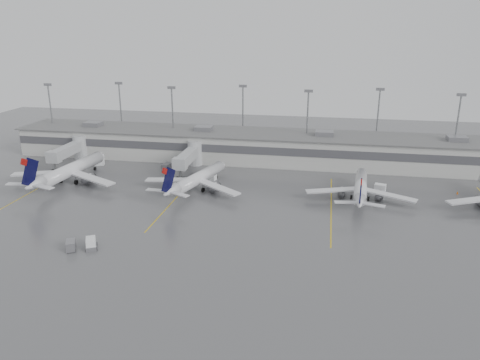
% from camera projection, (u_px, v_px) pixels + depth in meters
% --- Properties ---
extents(ground, '(260.00, 260.00, 0.00)m').
position_uv_depth(ground, '(230.00, 250.00, 82.34)').
color(ground, '#555557').
rests_on(ground, ground).
extents(terminal, '(152.00, 17.00, 9.45)m').
position_uv_depth(terminal, '(271.00, 147.00, 135.11)').
color(terminal, '#B5B5AF').
rests_on(terminal, ground).
extents(light_masts, '(142.40, 8.00, 20.60)m').
position_uv_depth(light_masts, '(274.00, 116.00, 138.01)').
color(light_masts, gray).
rests_on(light_masts, ground).
extents(jet_bridge_left, '(4.00, 17.20, 7.00)m').
position_uv_depth(jet_bridge_left, '(73.00, 149.00, 133.52)').
color(jet_bridge_left, '#A2A4A7').
rests_on(jet_bridge_left, ground).
extents(jet_bridge_right, '(4.00, 17.20, 7.00)m').
position_uv_depth(jet_bridge_right, '(191.00, 155.00, 127.37)').
color(jet_bridge_right, '#A2A4A7').
rests_on(jet_bridge_right, ground).
extents(stand_markings, '(105.25, 40.00, 0.01)m').
position_uv_depth(stand_markings, '(252.00, 202.00, 104.73)').
color(stand_markings, gold).
rests_on(stand_markings, ground).
extents(jet_far_left, '(28.77, 32.38, 10.48)m').
position_uv_depth(jet_far_left, '(69.00, 171.00, 116.28)').
color(jet_far_left, silver).
rests_on(jet_far_left, ground).
extents(jet_mid_left, '(24.65, 28.01, 9.26)m').
position_uv_depth(jet_mid_left, '(197.00, 179.00, 111.27)').
color(jet_mid_left, silver).
rests_on(jet_mid_left, ground).
extents(jet_mid_right, '(24.42, 27.46, 8.88)m').
position_uv_depth(jet_mid_right, '(361.00, 188.00, 105.51)').
color(jet_mid_right, silver).
rests_on(jet_mid_right, ground).
extents(baggage_tug, '(2.99, 3.52, 1.94)m').
position_uv_depth(baggage_tug, '(91.00, 244.00, 82.68)').
color(baggage_tug, white).
rests_on(baggage_tug, ground).
extents(baggage_cart, '(2.57, 3.08, 1.72)m').
position_uv_depth(baggage_cart, '(71.00, 245.00, 82.08)').
color(baggage_cart, slate).
rests_on(baggage_cart, ground).
extents(gse_uld_a, '(2.87, 2.32, 1.77)m').
position_uv_depth(gse_uld_a, '(100.00, 162.00, 132.10)').
color(gse_uld_a, white).
rests_on(gse_uld_a, ground).
extents(gse_uld_b, '(2.85, 2.22, 1.79)m').
position_uv_depth(gse_uld_b, '(211.00, 176.00, 119.39)').
color(gse_uld_b, white).
rests_on(gse_uld_b, ground).
extents(gse_uld_c, '(2.92, 2.32, 1.81)m').
position_uv_depth(gse_uld_c, '(380.00, 188.00, 111.03)').
color(gse_uld_c, white).
rests_on(gse_uld_c, ground).
extents(gse_loader, '(2.62, 3.49, 1.95)m').
position_uv_depth(gse_loader, '(167.00, 167.00, 127.15)').
color(gse_loader, slate).
rests_on(gse_loader, ground).
extents(cone_a, '(0.50, 0.50, 0.79)m').
position_uv_depth(cone_a, '(56.00, 170.00, 126.00)').
color(cone_a, orange).
rests_on(cone_a, ground).
extents(cone_b, '(0.46, 0.46, 0.73)m').
position_uv_depth(cone_b, '(170.00, 173.00, 124.10)').
color(cone_b, orange).
rests_on(cone_b, ground).
extents(cone_c, '(0.46, 0.46, 0.72)m').
position_uv_depth(cone_c, '(315.00, 190.00, 110.92)').
color(cone_c, orange).
rests_on(cone_c, ground).
extents(cone_d, '(0.44, 0.44, 0.69)m').
position_uv_depth(cone_d, '(457.00, 193.00, 109.50)').
color(cone_d, orange).
rests_on(cone_d, ground).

